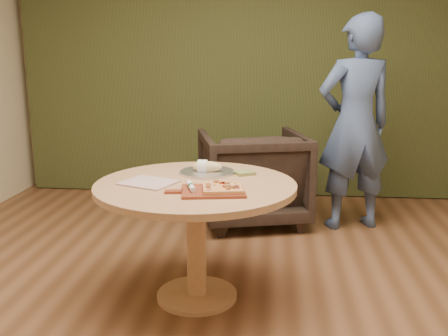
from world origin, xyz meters
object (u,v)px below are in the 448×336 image
object	(u,v)px
cutlery_roll	(191,186)
serving_tray	(207,172)
pedestal_table	(196,205)
pizza_paddle	(211,191)
armchair	(252,172)
bread_roll	(206,167)
person_standing	(355,124)
flatbread_pizza	(223,188)

from	to	relation	value
cutlery_roll	serving_tray	distance (m)	0.45
pedestal_table	pizza_paddle	size ratio (longest dim) A/B	2.60
pizza_paddle	armchair	size ratio (longest dim) A/B	0.51
pedestal_table	bread_roll	world-z (taller)	bread_roll
pizza_paddle	serving_tray	size ratio (longest dim) A/B	1.31
person_standing	pedestal_table	bearing A→B (deg)	34.05
armchair	cutlery_roll	bearing A→B (deg)	66.26
bread_roll	person_standing	size ratio (longest dim) A/B	0.11
person_standing	flatbread_pizza	bearing A→B (deg)	42.10
flatbread_pizza	person_standing	size ratio (longest dim) A/B	0.14
pedestal_table	flatbread_pizza	size ratio (longest dim) A/B	4.79
pizza_paddle	person_standing	world-z (taller)	person_standing
cutlery_roll	pizza_paddle	bearing A→B (deg)	-21.50
serving_tray	person_standing	world-z (taller)	person_standing
cutlery_roll	bread_roll	xyz separation A→B (m)	(0.02, 0.44, 0.01)
flatbread_pizza	serving_tray	bearing A→B (deg)	108.24
pizza_paddle	person_standing	xyz separation A→B (m)	(1.03, 1.66, 0.16)
pizza_paddle	armchair	xyz separation A→B (m)	(0.16, 1.72, -0.30)
pizza_paddle	serving_tray	bearing A→B (deg)	90.81
pedestal_table	armchair	size ratio (longest dim) A/B	1.31
bread_roll	armchair	world-z (taller)	armchair
person_standing	armchair	bearing A→B (deg)	-21.16
flatbread_pizza	bread_roll	world-z (taller)	bread_roll
flatbread_pizza	cutlery_roll	world-z (taller)	flatbread_pizza
pizza_paddle	armchair	bearing A→B (deg)	75.15
bread_roll	pedestal_table	bearing A→B (deg)	-96.47
pedestal_table	armchair	distance (m)	1.55
pedestal_table	cutlery_roll	distance (m)	0.26
pedestal_table	bread_roll	xyz separation A→B (m)	(0.03, 0.25, 0.18)
person_standing	serving_tray	bearing A→B (deg)	29.68
pedestal_table	person_standing	bearing A→B (deg)	51.77
pizza_paddle	flatbread_pizza	world-z (taller)	flatbread_pizza
serving_tray	armchair	xyz separation A→B (m)	(0.24, 1.27, -0.30)
armchair	person_standing	bearing A→B (deg)	161.92
cutlery_roll	bread_roll	world-z (taller)	bread_roll
pedestal_table	armchair	bearing A→B (deg)	79.58
cutlery_roll	person_standing	xyz separation A→B (m)	(1.15, 1.66, 0.14)
pedestal_table	person_standing	xyz separation A→B (m)	(1.15, 1.46, 0.31)
serving_tray	bread_roll	world-z (taller)	bread_roll
pedestal_table	bread_roll	distance (m)	0.31
pizza_paddle	bread_roll	xyz separation A→B (m)	(-0.09, 0.45, 0.04)
serving_tray	bread_roll	xyz separation A→B (m)	(-0.01, 0.00, 0.04)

